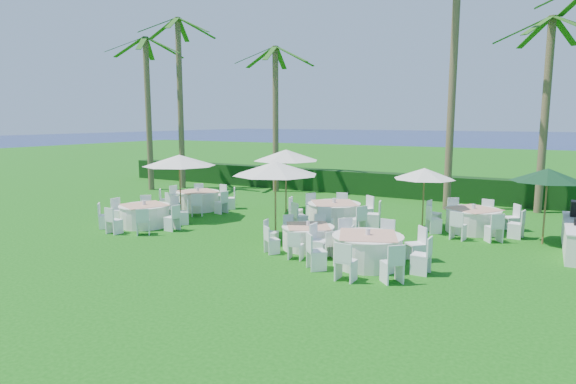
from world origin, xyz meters
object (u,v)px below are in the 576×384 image
object	(u,v)px
banquet_table_e	(334,213)
banquet_table_f	(473,220)
umbrella_d	(424,174)
umbrella_b	(275,168)
umbrella_green	(548,175)
banquet_table_c	(367,249)
banquet_table_b	(308,237)
umbrella_c	(286,155)
banquet_table_a	(145,215)
banquet_table_d	(198,200)
umbrella_a	(179,160)

from	to	relation	value
banquet_table_e	banquet_table_f	xyz separation A→B (m)	(4.74, 1.40, -0.02)
banquet_table_f	umbrella_d	bearing A→B (deg)	-161.50
umbrella_b	umbrella_green	bearing A→B (deg)	23.36
banquet_table_c	umbrella_b	world-z (taller)	umbrella_b
banquet_table_b	umbrella_c	bearing A→B (deg)	125.75
banquet_table_f	umbrella_green	distance (m)	2.94
banquet_table_a	banquet_table_d	bearing A→B (deg)	96.33
banquet_table_a	umbrella_c	size ratio (longest dim) A/B	1.15
banquet_table_b	umbrella_a	xyz separation A→B (m)	(-6.62, 1.72, 1.96)
banquet_table_b	umbrella_d	world-z (taller)	umbrella_d
banquet_table_d	umbrella_c	distance (m)	4.43
umbrella_b	umbrella_a	bearing A→B (deg)	168.46
banquet_table_a	umbrella_d	xyz separation A→B (m)	(9.24, 4.39, 1.62)
banquet_table_b	banquet_table_c	size ratio (longest dim) A/B	0.84
umbrella_c	umbrella_green	distance (m)	9.83
banquet_table_b	banquet_table_f	bearing A→B (deg)	49.50
umbrella_b	umbrella_c	xyz separation A→B (m)	(-1.89, 4.12, 0.10)
banquet_table_f	umbrella_b	size ratio (longest dim) A/B	1.16
umbrella_d	umbrella_green	world-z (taller)	umbrella_green
banquet_table_b	banquet_table_c	world-z (taller)	banquet_table_c
umbrella_b	umbrella_green	distance (m)	8.61
banquet_table_e	umbrella_c	world-z (taller)	umbrella_c
banquet_table_f	umbrella_c	size ratio (longest dim) A/B	1.19
banquet_table_c	banquet_table_e	xyz separation A→B (m)	(-2.81, 4.19, 0.01)
umbrella_d	banquet_table_b	bearing A→B (deg)	-120.12
banquet_table_d	banquet_table_e	size ratio (longest dim) A/B	0.96
banquet_table_a	banquet_table_b	distance (m)	6.76
banquet_table_b	umbrella_a	world-z (taller)	umbrella_a
umbrella_a	umbrella_b	size ratio (longest dim) A/B	1.01
banquet_table_d	umbrella_d	world-z (taller)	umbrella_d
banquet_table_f	banquet_table_e	bearing A→B (deg)	-163.49
banquet_table_e	umbrella_c	size ratio (longest dim) A/B	1.23
banquet_table_a	umbrella_b	size ratio (longest dim) A/B	1.12
umbrella_a	banquet_table_f	bearing A→B (deg)	16.13
banquet_table_f	umbrella_c	bearing A→B (deg)	-179.86
banquet_table_f	umbrella_a	distance (m)	11.34
banquet_table_b	umbrella_b	bearing A→B (deg)	156.32
banquet_table_e	banquet_table_f	distance (m)	4.94
umbrella_d	banquet_table_f	bearing A→B (deg)	18.50
banquet_table_f	banquet_table_d	bearing A→B (deg)	-173.05
banquet_table_a	umbrella_d	bearing A→B (deg)	25.43
umbrella_b	banquet_table_b	bearing A→B (deg)	-23.68
umbrella_b	banquet_table_a	bearing A→B (deg)	-171.19
banquet_table_c	banquet_table_d	bearing A→B (deg)	155.74
umbrella_c	banquet_table_b	bearing A→B (deg)	-54.25
banquet_table_b	umbrella_d	distance (m)	5.22
umbrella_a	umbrella_green	size ratio (longest dim) A/B	1.19
banquet_table_e	umbrella_c	distance (m)	3.74
umbrella_a	umbrella_b	world-z (taller)	umbrella_b
banquet_table_b	banquet_table_c	distance (m)	2.32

